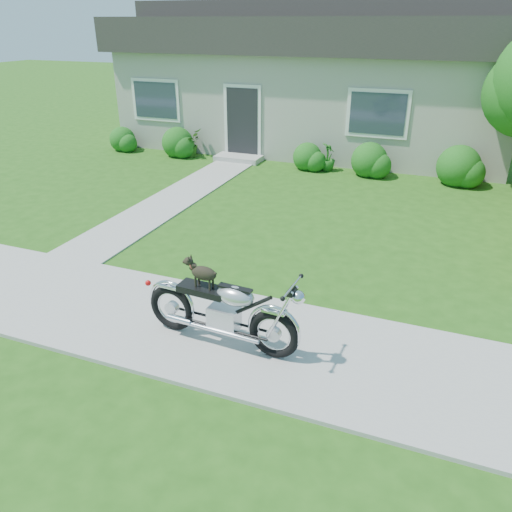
{
  "coord_description": "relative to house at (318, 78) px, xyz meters",
  "views": [
    {
      "loc": [
        4.52,
        -5.19,
        3.9
      ],
      "look_at": [
        2.08,
        1.0,
        0.75
      ],
      "focal_mm": 35.0,
      "sensor_mm": 36.0,
      "label": 1
    }
  ],
  "objects": [
    {
      "name": "ground",
      "position": [
        0.0,
        -11.99,
        -2.16
      ],
      "size": [
        80.0,
        80.0,
        0.0
      ],
      "primitive_type": "plane",
      "color": "#235114",
      "rests_on": "ground"
    },
    {
      "name": "sidewalk",
      "position": [
        0.0,
        -11.99,
        -2.14
      ],
      "size": [
        24.0,
        2.2,
        0.04
      ],
      "primitive_type": "cube",
      "color": "#9E9B93",
      "rests_on": "ground"
    },
    {
      "name": "walkway",
      "position": [
        -1.5,
        -6.99,
        -2.14
      ],
      "size": [
        1.2,
        8.0,
        0.03
      ],
      "primitive_type": "cube",
      "color": "#9E9B93",
      "rests_on": "ground"
    },
    {
      "name": "house",
      "position": [
        0.0,
        0.0,
        0.0
      ],
      "size": [
        12.6,
        7.03,
        4.5
      ],
      "color": "#AAA599",
      "rests_on": "ground"
    },
    {
      "name": "shrub_row",
      "position": [
        0.65,
        -3.49,
        -1.74
      ],
      "size": [
        11.34,
        1.11,
        1.11
      ],
      "color": "#1C5B18",
      "rests_on": "ground"
    },
    {
      "name": "potted_plant_left",
      "position": [
        -3.13,
        -3.44,
        -1.74
      ],
      "size": [
        0.72,
        0.81,
        0.84
      ],
      "primitive_type": "imported",
      "rotation": [
        0.0,
        0.0,
        1.66
      ],
      "color": "#234D14",
      "rests_on": "ground"
    },
    {
      "name": "potted_plant_right",
      "position": [
        1.29,
        -3.44,
        -1.76
      ],
      "size": [
        0.53,
        0.53,
        0.78
      ],
      "primitive_type": "imported",
      "rotation": [
        0.0,
        0.0,
        1.8
      ],
      "color": "#1F5F1A",
      "rests_on": "ground"
    },
    {
      "name": "motorcycle_with_dog",
      "position": [
        2.13,
        -12.25,
        -1.61
      ],
      "size": [
        2.22,
        0.6,
        1.16
      ],
      "rotation": [
        0.0,
        0.0,
        -0.06
      ],
      "color": "black",
      "rests_on": "sidewalk"
    }
  ]
}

